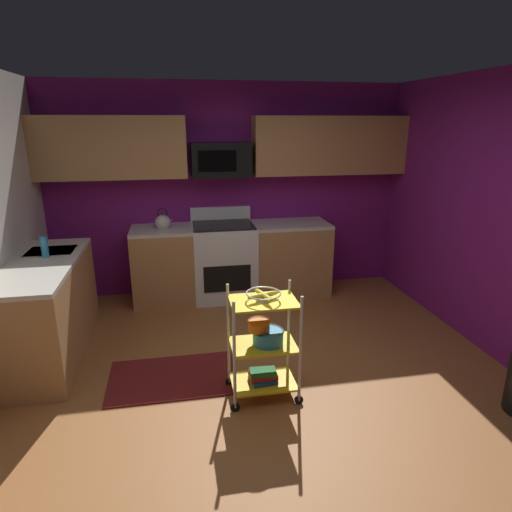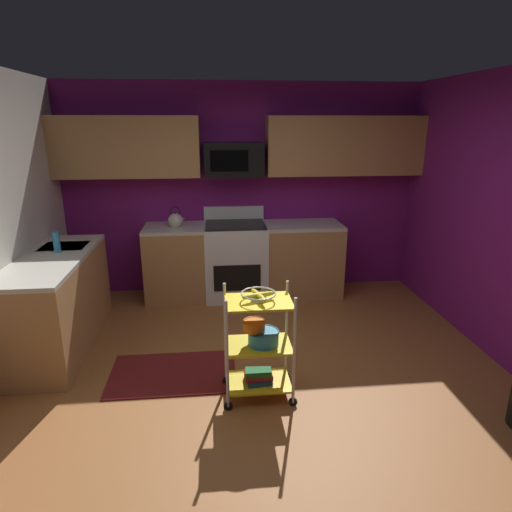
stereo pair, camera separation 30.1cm
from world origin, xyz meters
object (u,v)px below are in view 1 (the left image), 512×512
at_px(fruit_bowl, 263,295).
at_px(book_stack, 263,376).
at_px(microwave, 221,160).
at_px(mixing_bowl_large, 268,337).
at_px(kettle, 163,222).
at_px(mixing_bowl_small, 259,325).
at_px(oven_range, 224,260).
at_px(dish_soap_bottle, 44,247).
at_px(rolling_cart, 263,345).

relative_size(fruit_bowl, book_stack, 1.22).
height_order(microwave, fruit_bowl, microwave).
distance_m(mixing_bowl_large, kettle, 2.36).
relative_size(fruit_bowl, mixing_bowl_small, 1.49).
height_order(oven_range, dish_soap_bottle, dish_soap_bottle).
xyz_separation_m(oven_range, fruit_bowl, (0.06, -2.16, 0.40)).
bearing_deg(mixing_bowl_small, rolling_cart, -24.58).
height_order(microwave, kettle, microwave).
bearing_deg(dish_soap_bottle, mixing_bowl_large, -32.28).
bearing_deg(mixing_bowl_large, book_stack, 180.00).
bearing_deg(mixing_bowl_large, dish_soap_bottle, 147.72).
xyz_separation_m(rolling_cart, fruit_bowl, (0.00, 0.00, 0.42)).
bearing_deg(kettle, oven_range, 0.31).
bearing_deg(rolling_cart, microwave, 91.47).
distance_m(microwave, mixing_bowl_small, 2.50).
relative_size(mixing_bowl_small, book_stack, 0.81).
relative_size(book_stack, kettle, 0.85).
xyz_separation_m(rolling_cart, mixing_bowl_small, (-0.03, 0.01, 0.17)).
height_order(mixing_bowl_large, mixing_bowl_small, mixing_bowl_small).
bearing_deg(fruit_bowl, microwave, 91.47).
relative_size(microwave, book_stack, 3.13).
relative_size(rolling_cart, book_stack, 4.09).
relative_size(oven_range, mixing_bowl_small, 6.04).
distance_m(rolling_cart, mixing_bowl_large, 0.08).
distance_m(microwave, rolling_cart, 2.59).
height_order(fruit_bowl, mixing_bowl_small, fruit_bowl).
distance_m(mixing_bowl_large, dish_soap_bottle, 2.28).
bearing_deg(mixing_bowl_large, oven_range, 92.54).
bearing_deg(kettle, book_stack, -70.31).
bearing_deg(mixing_bowl_small, kettle, 109.06).
distance_m(oven_range, mixing_bowl_large, 2.17).
xyz_separation_m(kettle, dish_soap_bottle, (-1.07, -0.97, 0.02)).
height_order(rolling_cart, book_stack, rolling_cart).
bearing_deg(book_stack, rolling_cart, 90.00).
relative_size(oven_range, dish_soap_bottle, 5.50).
bearing_deg(book_stack, kettle, 109.69).
xyz_separation_m(mixing_bowl_large, kettle, (-0.81, 2.16, 0.48)).
relative_size(fruit_bowl, kettle, 1.03).
relative_size(microwave, mixing_bowl_large, 2.78).
bearing_deg(rolling_cart, oven_range, 91.53).
bearing_deg(microwave, mixing_bowl_large, -87.56).
height_order(microwave, dish_soap_bottle, microwave).
xyz_separation_m(oven_range, dish_soap_bottle, (-1.78, -0.98, 0.54)).
relative_size(rolling_cart, kettle, 3.47).
height_order(fruit_bowl, book_stack, fruit_bowl).
bearing_deg(mixing_bowl_large, fruit_bowl, 180.00).
height_order(rolling_cart, fruit_bowl, rolling_cart).
bearing_deg(kettle, fruit_bowl, -70.31).
height_order(fruit_bowl, dish_soap_bottle, dish_soap_bottle).
xyz_separation_m(oven_range, book_stack, (0.06, -2.16, -0.31)).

